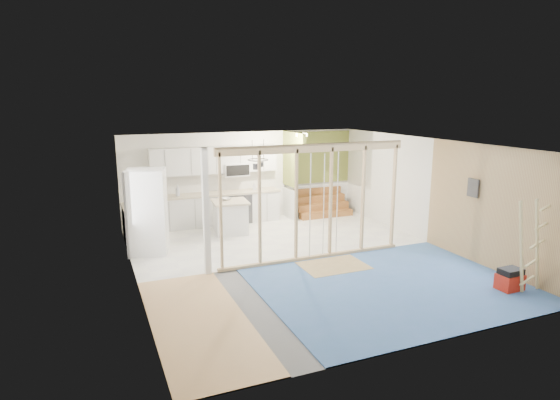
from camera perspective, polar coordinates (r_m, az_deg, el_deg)
name	(u,v)px	position (r m, az deg, el deg)	size (l,w,h in m)	color
room	(301,204)	(10.13, 2.61, -0.47)	(7.01, 8.01, 2.61)	slate
floor_overlays	(303,259)	(10.57, 2.76, -7.21)	(7.00, 8.00, 0.03)	silver
stud_frame	(292,192)	(9.98, 1.50, 0.97)	(4.66, 0.14, 2.60)	tan
base_cabinets	(195,214)	(12.94, -10.29, -1.64)	(4.45, 2.24, 0.93)	silver
upper_cabinets	(217,161)	(13.30, -7.69, 4.75)	(3.60, 0.41, 0.85)	silver
green_partition	(311,185)	(14.30, 3.81, 1.80)	(2.25, 1.51, 2.60)	olive
pot_rack	(258,162)	(11.62, -2.70, 4.65)	(0.52, 0.52, 0.72)	black
sheathing_panel	(496,209)	(10.59, 24.80, -1.04)	(0.02, 4.00, 2.60)	tan
electrical_panel	(473,188)	(10.90, 22.49, 1.38)	(0.04, 0.30, 0.40)	#3D3D42
ceiling_light	(302,135)	(13.23, 2.65, 7.94)	(0.32, 0.32, 0.08)	#FFEABF
fridge	(148,212)	(11.16, -15.85, -1.40)	(1.04, 1.01, 1.97)	white
island	(230,217)	(12.51, -6.07, -2.11)	(0.99, 0.99, 0.89)	silver
bowl	(226,199)	(12.52, -6.55, 0.13)	(0.25, 0.25, 0.06)	beige
soap_bottle_a	(178,191)	(13.01, -12.37, 1.13)	(0.12, 0.12, 0.31)	#AAAFBE
soap_bottle_b	(255,186)	(13.62, -3.12, 1.67)	(0.10, 0.10, 0.21)	silver
toolbox	(510,280)	(9.88, 26.23, -8.72)	(0.46, 0.35, 0.43)	#AF1E10
ladder	(531,246)	(9.66, 28.30, -4.96)	(0.96, 0.11, 1.78)	#D8C584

